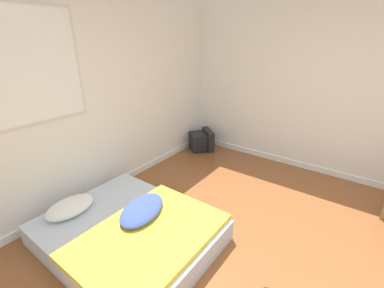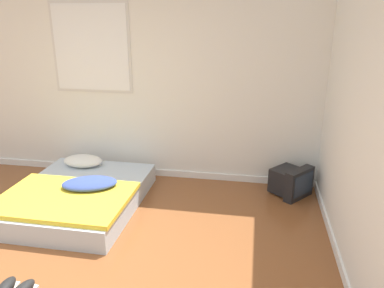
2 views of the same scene
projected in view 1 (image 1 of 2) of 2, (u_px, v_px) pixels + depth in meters
The scene contains 4 objects.
wall_back at pixel (69, 104), 2.93m from camera, with size 7.64×0.08×2.60m.
wall_right at pixel (355, 93), 3.52m from camera, with size 0.08×7.50×2.60m.
mattress_bed at pixel (129, 231), 2.65m from camera, with size 1.41×1.72×0.38m.
crt_tv at pixel (202, 140), 4.89m from camera, with size 0.56×0.56×0.38m.
Camera 1 is at (-1.51, -0.25, 2.00)m, focal length 24.00 mm.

